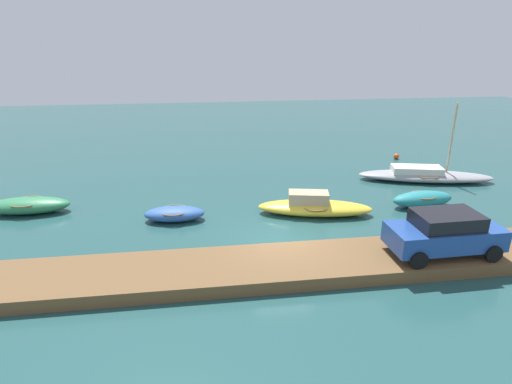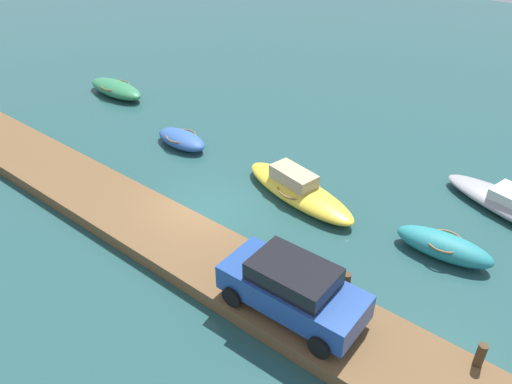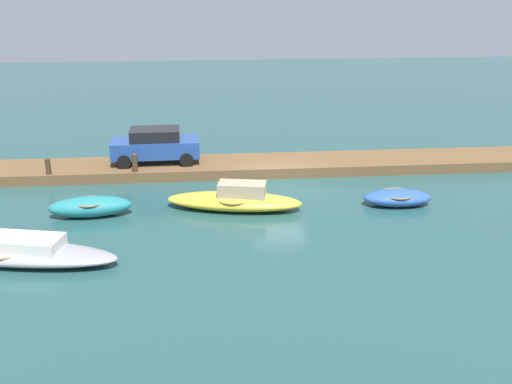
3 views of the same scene
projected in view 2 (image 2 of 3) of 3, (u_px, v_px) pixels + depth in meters
ground_plane at (206, 212)px, 19.16m from camera, size 84.00×84.00×0.00m
dock_platform at (164, 234)px, 17.66m from camera, size 27.52×2.82×0.49m
rowboat_teal at (444, 246)px, 16.85m from camera, size 3.32×1.41×0.80m
rowboat_green at (116, 89)px, 28.39m from camera, size 4.10×1.60×0.77m
dinghy_blue at (182, 139)px, 23.40m from camera, size 2.90×1.48×0.66m
motorboat_yellow at (298, 189)px, 19.72m from camera, size 5.77×2.73×1.15m
mooring_post_west at (346, 285)px, 14.61m from camera, size 0.26×0.26×0.84m
mooring_post_mid_west at (480, 355)px, 12.62m from camera, size 0.24×0.24×0.72m
parked_car at (293, 288)px, 13.90m from camera, size 4.20×2.04×1.65m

